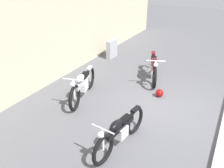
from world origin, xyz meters
name	(u,v)px	position (x,y,z in m)	size (l,w,h in m)	color
ground_plane	(163,108)	(0.00, 0.00, 0.00)	(40.00, 40.00, 0.00)	#56565B
building_wall	(47,36)	(0.00, 4.15, 1.62)	(18.00, 0.30, 3.25)	beige
stone_marker	(112,49)	(3.13, 3.39, 0.40)	(0.72, 0.20, 0.80)	#9E9EA3
helmet	(159,93)	(0.63, 0.33, 0.12)	(0.25, 0.25, 0.25)	maroon
motorcycle_maroon	(154,67)	(1.78, 0.96, 0.47)	(2.07, 1.01, 0.98)	black
motorcycle_black	(120,131)	(-2.07, 0.38, 0.43)	(1.96, 0.55, 0.88)	black
motorcycle_silver	(83,85)	(-0.60, 2.39, 0.47)	(2.11, 0.80, 0.97)	black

